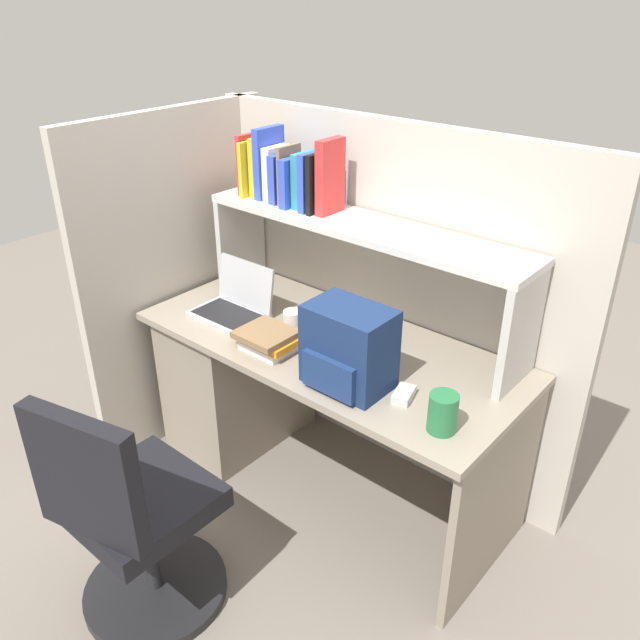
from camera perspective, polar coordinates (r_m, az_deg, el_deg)
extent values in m
plane|color=slate|center=(3.03, 0.63, -14.01)|extent=(8.00, 8.00, 0.00)
cube|color=gray|center=(2.60, 0.71, -2.23)|extent=(1.60, 0.70, 0.03)
cube|color=gray|center=(3.12, -7.13, -4.71)|extent=(0.40, 0.64, 0.70)
cube|color=gray|center=(2.50, 15.07, -15.33)|extent=(0.03, 0.64, 0.70)
cube|color=#BCB5A8|center=(2.84, 5.62, 1.76)|extent=(1.84, 0.05, 1.55)
cube|color=#BCB5A8|center=(3.10, -12.07, 3.55)|extent=(0.05, 1.06, 1.55)
cube|color=beige|center=(3.08, -6.98, 7.12)|extent=(0.03, 0.28, 0.42)
cube|color=beige|center=(2.34, 17.31, -1.08)|extent=(0.03, 0.28, 0.42)
cube|color=silver|center=(2.56, 3.67, 8.26)|extent=(1.44, 0.28, 0.03)
cube|color=red|center=(2.90, -6.25, 13.50)|extent=(0.02, 0.13, 0.26)
cube|color=yellow|center=(2.88, -5.84, 13.22)|extent=(0.02, 0.17, 0.24)
cube|color=yellow|center=(2.87, -5.15, 13.32)|extent=(0.03, 0.13, 0.25)
cube|color=blue|center=(2.83, -4.51, 13.66)|extent=(0.04, 0.16, 0.30)
cube|color=white|center=(2.81, -3.86, 12.80)|extent=(0.04, 0.14, 0.22)
cube|color=blue|center=(2.78, -3.34, 12.39)|extent=(0.04, 0.14, 0.20)
cube|color=olive|center=(2.75, -2.74, 12.66)|extent=(0.02, 0.13, 0.24)
cube|color=blue|center=(2.73, -2.11, 12.13)|extent=(0.04, 0.18, 0.20)
cube|color=teal|center=(2.70, -1.23, 12.24)|extent=(0.04, 0.14, 0.22)
cube|color=blue|center=(2.66, -0.67, 12.11)|extent=(0.03, 0.15, 0.24)
cube|color=black|center=(2.64, 0.09, 12.04)|extent=(0.02, 0.17, 0.24)
cube|color=red|center=(2.61, 0.90, 12.50)|extent=(0.04, 0.14, 0.30)
cube|color=#B7BABF|center=(2.81, -8.05, 0.44)|extent=(0.31, 0.23, 0.02)
cube|color=black|center=(2.80, -8.21, 0.56)|extent=(0.28, 0.18, 0.00)
cube|color=#B7BABF|center=(2.83, -6.49, 3.25)|extent=(0.31, 0.05, 0.20)
cube|color=#3F72CC|center=(2.83, -6.59, 3.20)|extent=(0.27, 0.04, 0.17)
cube|color=navy|center=(2.27, 2.58, -2.38)|extent=(0.30, 0.20, 0.30)
cube|color=navy|center=(2.23, 0.88, -4.92)|extent=(0.22, 0.04, 0.14)
cube|color=silver|center=(2.27, 7.38, -6.54)|extent=(0.09, 0.12, 0.03)
cylinder|color=white|center=(2.63, -2.43, -0.22)|extent=(0.08, 0.08, 0.10)
cylinder|color=#26723F|center=(2.12, 10.76, -8.03)|extent=(0.10, 0.10, 0.13)
cube|color=white|center=(2.54, -4.53, -2.30)|extent=(0.19, 0.15, 0.03)
cube|color=orange|center=(2.54, -4.76, -1.58)|extent=(0.25, 0.15, 0.03)
cube|color=olive|center=(2.51, -4.76, -1.24)|extent=(0.21, 0.19, 0.03)
cylinder|color=black|center=(2.67, -14.22, -21.93)|extent=(0.52, 0.52, 0.04)
cylinder|color=#262628|center=(2.50, -14.84, -18.58)|extent=(0.05, 0.05, 0.41)
cube|color=black|center=(2.36, -15.46, -15.13)|extent=(0.44, 0.44, 0.08)
cube|color=black|center=(2.09, -20.00, -12.98)|extent=(0.40, 0.15, 0.44)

